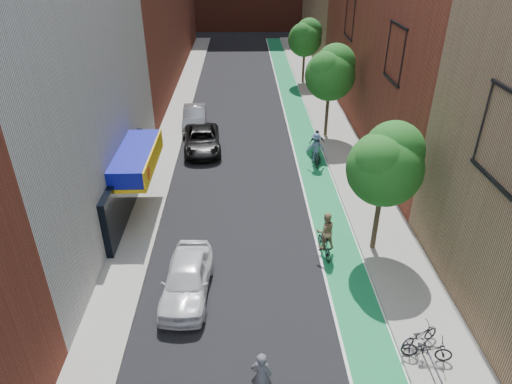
{
  "coord_description": "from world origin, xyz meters",
  "views": [
    {
      "loc": [
        -0.57,
        -7.58,
        13.4
      ],
      "look_at": [
        0.08,
        13.15,
        1.5
      ],
      "focal_mm": 32.0,
      "sensor_mm": 36.0,
      "label": 1
    }
  ],
  "objects": [
    {
      "name": "bike_lane",
      "position": [
        4.0,
        26.0,
        0.01
      ],
      "size": [
        2.0,
        68.0,
        0.01
      ],
      "primitive_type": "cube",
      "color": "#147234",
      "rests_on": "ground"
    },
    {
      "name": "sidewalk_left",
      "position": [
        -6.0,
        26.0,
        0.07
      ],
      "size": [
        2.0,
        68.0,
        0.15
      ],
      "primitive_type": "cube",
      "color": "gray",
      "rests_on": "ground"
    },
    {
      "name": "sidewalk_right",
      "position": [
        6.5,
        26.0,
        0.07
      ],
      "size": [
        3.0,
        68.0,
        0.15
      ],
      "primitive_type": "cube",
      "color": "gray",
      "rests_on": "ground"
    },
    {
      "name": "building_left_white",
      "position": [
        -11.0,
        14.0,
        6.0
      ],
      "size": [
        8.0,
        20.0,
        12.0
      ],
      "primitive_type": "cube",
      "color": "silver",
      "rests_on": "ground"
    },
    {
      "name": "tree_near",
      "position": [
        5.65,
        10.02,
        4.66
      ],
      "size": [
        3.4,
        3.36,
        6.42
      ],
      "color": "#332619",
      "rests_on": "ground"
    },
    {
      "name": "tree_mid",
      "position": [
        5.65,
        24.02,
        4.89
      ],
      "size": [
        3.55,
        3.53,
        6.74
      ],
      "color": "#332619",
      "rests_on": "ground"
    },
    {
      "name": "tree_far",
      "position": [
        5.65,
        38.02,
        4.5
      ],
      "size": [
        3.3,
        3.25,
        6.21
      ],
      "color": "#332619",
      "rests_on": "ground"
    },
    {
      "name": "parked_car_white",
      "position": [
        -3.0,
        7.18,
        0.8
      ],
      "size": [
        2.12,
        4.78,
        1.6
      ],
      "primitive_type": "imported",
      "rotation": [
        0.0,
        0.0,
        -0.05
      ],
      "color": "silver",
      "rests_on": "ground"
    },
    {
      "name": "parked_car_black",
      "position": [
        -3.42,
        21.9,
        0.74
      ],
      "size": [
        2.93,
        5.55,
        1.49
      ],
      "primitive_type": "imported",
      "rotation": [
        0.0,
        0.0,
        0.09
      ],
      "color": "black",
      "rests_on": "ground"
    },
    {
      "name": "parked_car_silver",
      "position": [
        -4.29,
        26.23,
        0.8
      ],
      "size": [
        1.87,
        4.91,
        1.6
      ],
      "primitive_type": "imported",
      "rotation": [
        0.0,
        0.0,
        0.04
      ],
      "color": "gray",
      "rests_on": "ground"
    },
    {
      "name": "cyclist_lane_near",
      "position": [
        3.2,
        9.73,
        0.95
      ],
      "size": [
        1.02,
        1.91,
        2.24
      ],
      "rotation": [
        0.0,
        0.0,
        3.29
      ],
      "color": "black",
      "rests_on": "ground"
    },
    {
      "name": "cyclist_lane_mid",
      "position": [
        4.33,
        20.0,
        0.8
      ],
      "size": [
        1.08,
        1.81,
        2.11
      ],
      "rotation": [
        0.0,
        0.0,
        3.29
      ],
      "color": "black",
      "rests_on": "ground"
    },
    {
      "name": "cyclist_lane_far",
      "position": [
        4.13,
        19.23,
        1.06
      ],
      "size": [
        1.3,
        1.55,
        2.22
      ],
      "rotation": [
        0.0,
        0.0,
        3.3
      ],
      "color": "black",
      "rests_on": "ground"
    },
    {
      "name": "parked_bike_near",
      "position": [
        5.8,
        3.39,
        0.61
      ],
      "size": [
        1.85,
        0.99,
        0.92
      ],
      "primitive_type": "imported",
      "rotation": [
        0.0,
        0.0,
        1.35
      ],
      "color": "black",
      "rests_on": "sidewalk_right"
    },
    {
      "name": "parked_bike_far",
      "position": [
        5.78,
        4.05,
        0.57
      ],
      "size": [
        1.69,
        1.15,
        0.84
      ],
      "primitive_type": "imported",
      "rotation": [
        0.0,
        0.0,
        1.99
      ],
      "color": "black",
      "rests_on": "sidewalk_right"
    }
  ]
}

